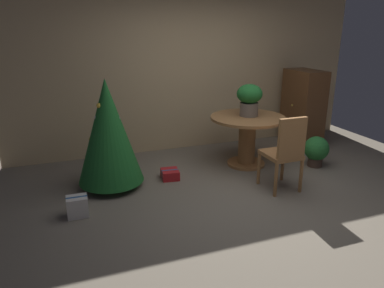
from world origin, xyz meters
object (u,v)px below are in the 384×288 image
(wooden_cabinet, at_px, (303,108))
(gift_box_red, at_px, (170,174))
(round_dining_table, at_px, (247,133))
(holiday_tree, at_px, (108,132))
(flower_vase, at_px, (249,98))
(wooden_chair_near, at_px, (285,151))
(potted_plant, at_px, (316,150))
(gift_box_cream, at_px, (77,207))

(wooden_cabinet, bearing_deg, gift_box_red, -165.37)
(round_dining_table, height_order, holiday_tree, holiday_tree)
(flower_vase, relative_size, wooden_chair_near, 0.47)
(flower_vase, height_order, wooden_chair_near, flower_vase)
(wooden_chair_near, xyz_separation_m, potted_plant, (0.95, 0.56, -0.29))
(round_dining_table, relative_size, gift_box_cream, 4.72)
(round_dining_table, bearing_deg, gift_box_cream, -163.31)
(gift_box_red, height_order, potted_plant, potted_plant)
(gift_box_red, bearing_deg, wooden_chair_near, -34.73)
(holiday_tree, bearing_deg, wooden_chair_near, -23.61)
(flower_vase, distance_m, gift_box_cream, 2.81)
(gift_box_red, bearing_deg, gift_box_cream, -153.18)
(holiday_tree, relative_size, gift_box_cream, 6.09)
(gift_box_cream, distance_m, potted_plant, 3.47)
(wooden_chair_near, relative_size, wooden_cabinet, 0.76)
(gift_box_red, bearing_deg, wooden_cabinet, 14.63)
(flower_vase, relative_size, wooden_cabinet, 0.36)
(potted_plant, bearing_deg, wooden_chair_near, -149.54)
(wooden_chair_near, xyz_separation_m, wooden_cabinet, (1.39, 1.55, 0.11))
(wooden_chair_near, distance_m, potted_plant, 1.13)
(round_dining_table, height_order, potted_plant, round_dining_table)
(gift_box_red, distance_m, wooden_cabinet, 2.79)
(holiday_tree, height_order, wooden_cabinet, holiday_tree)
(round_dining_table, xyz_separation_m, holiday_tree, (-2.03, -0.08, 0.25))
(holiday_tree, relative_size, gift_box_red, 5.19)
(holiday_tree, bearing_deg, gift_box_red, -2.01)
(holiday_tree, height_order, gift_box_cream, holiday_tree)
(holiday_tree, xyz_separation_m, potted_plant, (2.98, -0.33, -0.50))
(round_dining_table, distance_m, gift_box_cream, 2.65)
(wooden_chair_near, bearing_deg, potted_plant, 30.46)
(wooden_chair_near, distance_m, gift_box_cream, 2.56)
(holiday_tree, distance_m, wooden_cabinet, 3.49)
(gift_box_cream, bearing_deg, round_dining_table, 16.69)
(round_dining_table, xyz_separation_m, flower_vase, (0.03, 0.04, 0.52))
(gift_box_cream, height_order, potted_plant, potted_plant)
(flower_vase, height_order, potted_plant, flower_vase)
(gift_box_cream, relative_size, wooden_cabinet, 0.18)
(flower_vase, xyz_separation_m, gift_box_red, (-1.27, -0.15, -0.96))
(flower_vase, bearing_deg, round_dining_table, -126.22)
(flower_vase, distance_m, wooden_chair_near, 1.12)
(gift_box_red, relative_size, potted_plant, 0.59)
(gift_box_red, relative_size, wooden_cabinet, 0.21)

